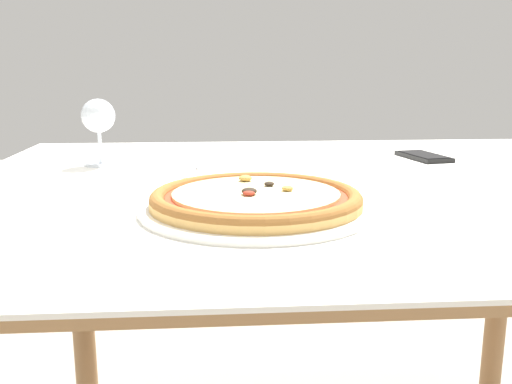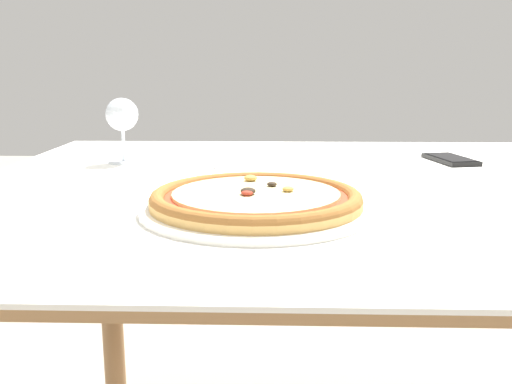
% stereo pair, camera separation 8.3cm
% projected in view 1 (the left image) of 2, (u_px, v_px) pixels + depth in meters
% --- Properties ---
extents(dining_table, '(1.41, 1.13, 0.75)m').
position_uv_depth(dining_table, '(332.00, 219.00, 1.09)').
color(dining_table, '#997047').
rests_on(dining_table, ground_plane).
extents(pizza_plate, '(0.34, 0.34, 0.04)m').
position_uv_depth(pizza_plate, '(256.00, 201.00, 0.83)').
color(pizza_plate, white).
rests_on(pizza_plate, dining_table).
extents(fork, '(0.03, 0.17, 0.00)m').
position_uv_depth(fork, '(191.00, 170.00, 1.15)').
color(fork, silver).
rests_on(fork, dining_table).
extents(wine_glass_far_left, '(0.07, 0.07, 0.14)m').
position_uv_depth(wine_glass_far_left, '(98.00, 119.00, 1.21)').
color(wine_glass_far_left, silver).
rests_on(wine_glass_far_left, dining_table).
extents(cell_phone, '(0.10, 0.16, 0.01)m').
position_uv_depth(cell_phone, '(424.00, 156.00, 1.31)').
color(cell_phone, black).
rests_on(cell_phone, dining_table).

